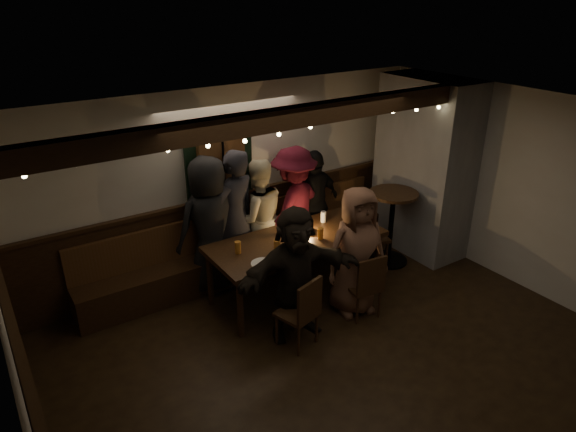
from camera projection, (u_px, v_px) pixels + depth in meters
room at (343, 206)px, 6.77m from camera, size 6.02×5.01×2.62m
dining_table at (297, 244)px, 6.52m from camera, size 2.27×0.97×0.98m
chair_near_left at (303, 309)px, 5.63m from camera, size 0.49×0.49×0.87m
chair_near_right at (366, 283)px, 6.14m from camera, size 0.44×0.44×0.86m
chair_end at (364, 231)px, 7.25m from camera, size 0.57×0.57×1.00m
high_top at (392, 218)px, 7.34m from camera, size 0.69×0.69×1.10m
person_a at (210, 225)px, 6.62m from camera, size 0.92×0.62×1.83m
person_b at (235, 218)px, 6.75m from camera, size 0.78×0.63×1.88m
person_c at (258, 218)px, 7.02m from camera, size 0.90×0.76×1.67m
person_d at (294, 208)px, 7.19m from camera, size 1.31×1.03×1.77m
person_e at (315, 204)px, 7.51m from camera, size 1.02×0.60×1.63m
person_f at (296, 273)px, 5.73m from camera, size 1.53×0.66×1.60m
person_g at (356, 251)px, 6.16m from camera, size 0.88×0.66×1.64m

